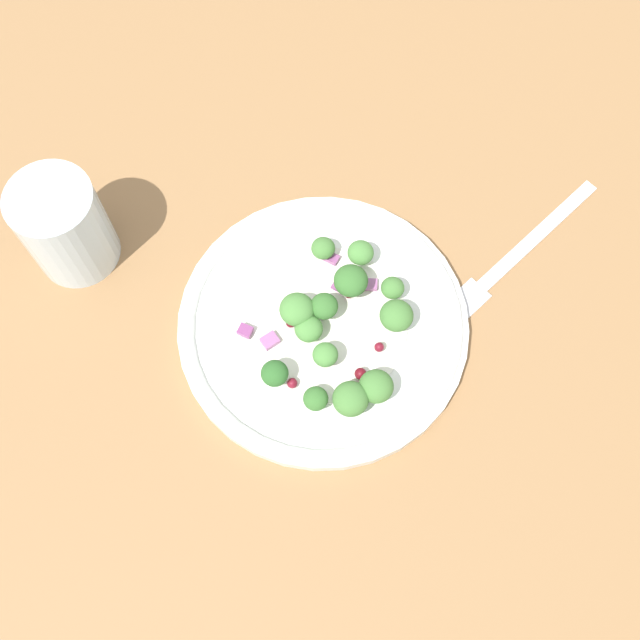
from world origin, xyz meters
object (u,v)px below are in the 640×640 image
at_px(broccoli_floret_2, 376,387).
at_px(fork, 516,255).
at_px(broccoli_floret_1, 361,253).
at_px(water_glass, 65,227).
at_px(broccoli_floret_0, 393,288).
at_px(plate, 320,328).

distance_m(broccoli_floret_2, fork, 0.18).
xyz_separation_m(broccoli_floret_1, water_glass, (0.21, 0.14, 0.02)).
height_order(broccoli_floret_0, broccoli_floret_2, broccoli_floret_2).
relative_size(plate, fork, 1.31).
xyz_separation_m(plate, broccoli_floret_1, (0.01, -0.07, 0.02)).
bearing_deg(broccoli_floret_2, plate, -15.32).
height_order(fork, water_glass, water_glass).
distance_m(broccoli_floret_0, fork, 0.12).
bearing_deg(broccoli_floret_1, water_glass, 33.81).
height_order(broccoli_floret_0, fork, broccoli_floret_0).
bearing_deg(broccoli_floret_1, broccoli_floret_2, 132.08).
xyz_separation_m(plate, broccoli_floret_0, (-0.03, -0.06, 0.02)).
relative_size(plate, water_glass, 2.66).
bearing_deg(broccoli_floret_0, water_glass, 27.47).
relative_size(fork, water_glass, 2.03).
bearing_deg(water_glass, broccoli_floret_2, -170.21).
height_order(broccoli_floret_1, water_glass, water_glass).
relative_size(broccoli_floret_2, water_glass, 0.31).
bearing_deg(broccoli_floret_0, fork, -121.46).
bearing_deg(broccoli_floret_1, fork, -137.96).
bearing_deg(broccoli_floret_0, plate, 62.73).
distance_m(plate, broccoli_floret_2, 0.08).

